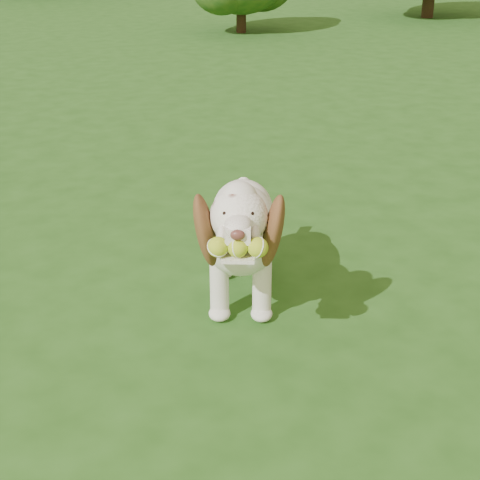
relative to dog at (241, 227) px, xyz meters
name	(u,v)px	position (x,y,z in m)	size (l,w,h in m)	color
ground	(195,275)	(-0.11, 0.34, -0.37)	(80.00, 80.00, 0.00)	#224C15
dog	(241,227)	(0.00, 0.00, 0.00)	(0.62, 1.04, 0.69)	white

